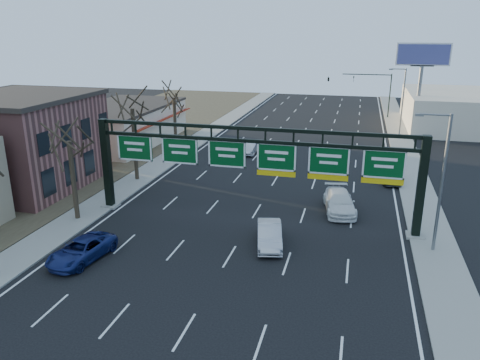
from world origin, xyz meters
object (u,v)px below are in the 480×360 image
(car_silver_sedan, at_px, (269,235))
(car_blue_suv, at_px, (82,250))
(sign_gantry, at_px, (254,162))
(car_white_wagon, at_px, (339,202))

(car_silver_sedan, bearing_deg, car_blue_suv, -168.27)
(sign_gantry, xyz_separation_m, car_blue_suv, (-8.95, -8.72, -3.95))
(sign_gantry, bearing_deg, car_silver_sedan, -62.38)
(car_blue_suv, distance_m, car_white_wagon, 19.50)
(sign_gantry, relative_size, car_blue_suv, 5.06)
(sign_gantry, height_order, car_white_wagon, sign_gantry)
(sign_gantry, relative_size, car_silver_sedan, 5.47)
(sign_gantry, xyz_separation_m, car_white_wagon, (6.15, 3.61, -3.84))
(car_silver_sedan, relative_size, car_white_wagon, 0.83)
(car_blue_suv, bearing_deg, car_white_wagon, 47.91)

